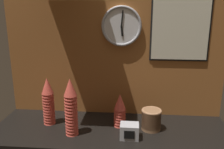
% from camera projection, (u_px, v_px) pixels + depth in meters
% --- Properties ---
extents(ground_plane, '(1.60, 0.56, 0.04)m').
position_uv_depth(ground_plane, '(111.00, 131.00, 1.62)').
color(ground_plane, black).
extents(wall_tiled_back, '(1.60, 0.03, 1.05)m').
position_uv_depth(wall_tiled_back, '(114.00, 46.00, 1.74)').
color(wall_tiled_back, '#A3602D').
rests_on(wall_tiled_back, ground_plane).
extents(cup_stack_center_left, '(0.08, 0.08, 0.38)m').
position_uv_depth(cup_stack_center_left, '(71.00, 107.00, 1.49)').
color(cup_stack_center_left, '#DB4C3D').
rests_on(cup_stack_center_left, ground_plane).
extents(cup_stack_center_right, '(0.08, 0.08, 0.23)m').
position_uv_depth(cup_stack_center_right, '(120.00, 110.00, 1.62)').
color(cup_stack_center_right, '#DB4C3D').
rests_on(cup_stack_center_right, ground_plane).
extents(cup_stack_left, '(0.08, 0.08, 0.33)m').
position_uv_depth(cup_stack_left, '(48.00, 101.00, 1.64)').
color(cup_stack_left, '#DB4C3D').
rests_on(cup_stack_left, ground_plane).
extents(bowl_stack_right, '(0.13, 0.13, 0.14)m').
position_uv_depth(bowl_stack_right, '(151.00, 119.00, 1.58)').
color(bowl_stack_right, '#996B47').
rests_on(bowl_stack_right, ground_plane).
extents(wall_clock, '(0.28, 0.03, 0.28)m').
position_uv_depth(wall_clock, '(121.00, 26.00, 1.66)').
color(wall_clock, white).
extents(menu_board, '(0.41, 0.01, 0.50)m').
position_uv_depth(menu_board, '(181.00, 25.00, 1.63)').
color(menu_board, black).
extents(napkin_dispenser, '(0.12, 0.10, 0.09)m').
position_uv_depth(napkin_dispenser, '(129.00, 131.00, 1.48)').
color(napkin_dispenser, '#B7B7BC').
rests_on(napkin_dispenser, ground_plane).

